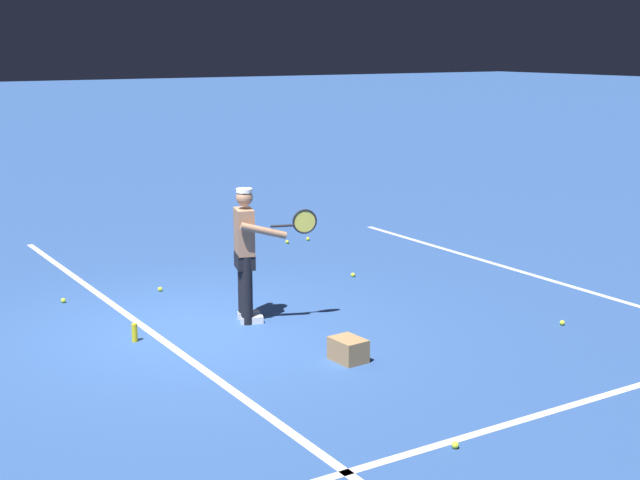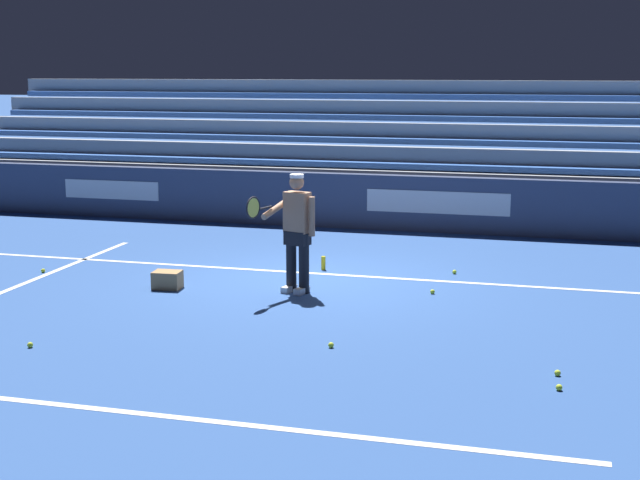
{
  "view_description": "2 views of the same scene",
  "coord_description": "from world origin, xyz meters",
  "px_view_note": "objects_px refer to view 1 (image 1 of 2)",
  "views": [
    {
      "loc": [
        9.73,
        -4.26,
        3.45
      ],
      "look_at": [
        0.09,
        1.75,
        0.96
      ],
      "focal_mm": 50.0,
      "sensor_mm": 36.0,
      "label": 1
    },
    {
      "loc": [
        -3.57,
        12.68,
        3.2
      ],
      "look_at": [
        -0.19,
        0.14,
        0.67
      ],
      "focal_mm": 50.0,
      "sensor_mm": 36.0,
      "label": 2
    }
  ],
  "objects_px": {
    "tennis_ball_midcourt": "(287,242)",
    "tennis_ball_far_left": "(455,445)",
    "water_bottle": "(135,333)",
    "tennis_ball_stray_back": "(308,239)",
    "tennis_ball_on_baseline": "(160,289)",
    "tennis_ball_toward_net": "(353,275)",
    "ball_box_cardboard": "(348,350)",
    "tennis_ball_by_box": "(63,300)",
    "tennis_ball_far_right": "(562,323)",
    "tennis_player": "(247,253)"
  },
  "relations": [
    {
      "from": "tennis_ball_stray_back",
      "to": "tennis_ball_on_baseline",
      "type": "bearing_deg",
      "value": -63.46
    },
    {
      "from": "tennis_ball_midcourt",
      "to": "water_bottle",
      "type": "relative_size",
      "value": 0.3
    },
    {
      "from": "tennis_ball_midcourt",
      "to": "tennis_ball_stray_back",
      "type": "bearing_deg",
      "value": 92.28
    },
    {
      "from": "tennis_ball_stray_back",
      "to": "tennis_ball_midcourt",
      "type": "xyz_separation_m",
      "value": [
        0.02,
        -0.44,
        0.0
      ]
    },
    {
      "from": "tennis_ball_toward_net",
      "to": "tennis_ball_far_left",
      "type": "relative_size",
      "value": 1.0
    },
    {
      "from": "tennis_player",
      "to": "water_bottle",
      "type": "height_order",
      "value": "tennis_player"
    },
    {
      "from": "tennis_ball_stray_back",
      "to": "tennis_ball_far_left",
      "type": "distance_m",
      "value": 8.58
    },
    {
      "from": "tennis_ball_far_left",
      "to": "ball_box_cardboard",
      "type": "bearing_deg",
      "value": 169.44
    },
    {
      "from": "tennis_ball_by_box",
      "to": "tennis_player",
      "type": "bearing_deg",
      "value": 40.38
    },
    {
      "from": "tennis_ball_far_right",
      "to": "tennis_ball_midcourt",
      "type": "distance_m",
      "value": 5.95
    },
    {
      "from": "tennis_ball_by_box",
      "to": "water_bottle",
      "type": "distance_m",
      "value": 2.09
    },
    {
      "from": "tennis_ball_far_left",
      "to": "tennis_ball_on_baseline",
      "type": "relative_size",
      "value": 1.0
    },
    {
      "from": "tennis_ball_midcourt",
      "to": "tennis_ball_toward_net",
      "type": "xyz_separation_m",
      "value": [
        2.54,
        -0.31,
        0.0
      ]
    },
    {
      "from": "ball_box_cardboard",
      "to": "tennis_ball_far_right",
      "type": "distance_m",
      "value": 3.03
    },
    {
      "from": "tennis_ball_on_baseline",
      "to": "ball_box_cardboard",
      "type": "bearing_deg",
      "value": 10.35
    },
    {
      "from": "tennis_ball_far_left",
      "to": "tennis_ball_by_box",
      "type": "bearing_deg",
      "value": -165.73
    },
    {
      "from": "tennis_ball_toward_net",
      "to": "tennis_ball_by_box",
      "type": "distance_m",
      "value": 4.25
    },
    {
      "from": "tennis_ball_toward_net",
      "to": "tennis_ball_far_left",
      "type": "xyz_separation_m",
      "value": [
        5.36,
        -2.54,
        0.0
      ]
    },
    {
      "from": "tennis_ball_far_right",
      "to": "water_bottle",
      "type": "height_order",
      "value": "water_bottle"
    },
    {
      "from": "tennis_ball_stray_back",
      "to": "water_bottle",
      "type": "xyz_separation_m",
      "value": [
        3.69,
        -4.64,
        0.08
      ]
    },
    {
      "from": "ball_box_cardboard",
      "to": "tennis_ball_far_right",
      "type": "height_order",
      "value": "ball_box_cardboard"
    },
    {
      "from": "tennis_player",
      "to": "tennis_ball_far_left",
      "type": "distance_m",
      "value": 4.32
    },
    {
      "from": "tennis_player",
      "to": "tennis_ball_by_box",
      "type": "xyz_separation_m",
      "value": [
        -2.07,
        -1.76,
        -0.86
      ]
    },
    {
      "from": "tennis_ball_midcourt",
      "to": "tennis_ball_toward_net",
      "type": "relative_size",
      "value": 1.0
    },
    {
      "from": "tennis_ball_stray_back",
      "to": "tennis_ball_toward_net",
      "type": "height_order",
      "value": "same"
    },
    {
      "from": "tennis_player",
      "to": "tennis_ball_toward_net",
      "type": "bearing_deg",
      "value": 115.34
    },
    {
      "from": "tennis_ball_toward_net",
      "to": "tennis_ball_on_baseline",
      "type": "bearing_deg",
      "value": -105.74
    },
    {
      "from": "water_bottle",
      "to": "tennis_ball_stray_back",
      "type": "bearing_deg",
      "value": 128.47
    },
    {
      "from": "tennis_ball_far_left",
      "to": "tennis_ball_by_box",
      "type": "xyz_separation_m",
      "value": [
        -6.31,
        -1.6,
        0.0
      ]
    },
    {
      "from": "ball_box_cardboard",
      "to": "tennis_ball_by_box",
      "type": "bearing_deg",
      "value": -152.79
    },
    {
      "from": "tennis_ball_by_box",
      "to": "tennis_ball_toward_net",
      "type": "bearing_deg",
      "value": 77.12
    },
    {
      "from": "tennis_ball_by_box",
      "to": "tennis_ball_on_baseline",
      "type": "xyz_separation_m",
      "value": [
        0.16,
        1.34,
        0.0
      ]
    },
    {
      "from": "tennis_player",
      "to": "tennis_ball_midcourt",
      "type": "height_order",
      "value": "tennis_player"
    },
    {
      "from": "tennis_ball_stray_back",
      "to": "tennis_ball_by_box",
      "type": "relative_size",
      "value": 1.0
    },
    {
      "from": "ball_box_cardboard",
      "to": "tennis_player",
      "type": "bearing_deg",
      "value": -171.72
    },
    {
      "from": "tennis_ball_by_box",
      "to": "tennis_ball_far_right",
      "type": "bearing_deg",
      "value": 49.39
    },
    {
      "from": "tennis_ball_midcourt",
      "to": "tennis_ball_toward_net",
      "type": "distance_m",
      "value": 2.56
    },
    {
      "from": "ball_box_cardboard",
      "to": "tennis_ball_far_right",
      "type": "relative_size",
      "value": 6.06
    },
    {
      "from": "tennis_ball_far_right",
      "to": "ball_box_cardboard",
      "type": "bearing_deg",
      "value": -96.76
    },
    {
      "from": "ball_box_cardboard",
      "to": "tennis_ball_toward_net",
      "type": "relative_size",
      "value": 6.06
    },
    {
      "from": "tennis_ball_far_right",
      "to": "tennis_ball_midcourt",
      "type": "xyz_separation_m",
      "value": [
        -5.92,
        -0.59,
        0.0
      ]
    },
    {
      "from": "tennis_ball_midcourt",
      "to": "water_bottle",
      "type": "bearing_deg",
      "value": -48.84
    },
    {
      "from": "tennis_ball_far_right",
      "to": "tennis_ball_by_box",
      "type": "distance_m",
      "value": 6.64
    },
    {
      "from": "tennis_ball_on_baseline",
      "to": "water_bottle",
      "type": "height_order",
      "value": "water_bottle"
    },
    {
      "from": "tennis_ball_stray_back",
      "to": "tennis_ball_by_box",
      "type": "distance_m",
      "value": 5.15
    },
    {
      "from": "tennis_ball_midcourt",
      "to": "tennis_ball_far_left",
      "type": "xyz_separation_m",
      "value": [
        7.9,
        -2.85,
        0.0
      ]
    },
    {
      "from": "ball_box_cardboard",
      "to": "tennis_ball_midcourt",
      "type": "relative_size",
      "value": 6.06
    },
    {
      "from": "tennis_ball_toward_net",
      "to": "tennis_player",
      "type": "bearing_deg",
      "value": -64.66
    },
    {
      "from": "ball_box_cardboard",
      "to": "tennis_ball_midcourt",
      "type": "bearing_deg",
      "value": 156.56
    },
    {
      "from": "tennis_ball_far_left",
      "to": "tennis_ball_by_box",
      "type": "height_order",
      "value": "same"
    }
  ]
}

